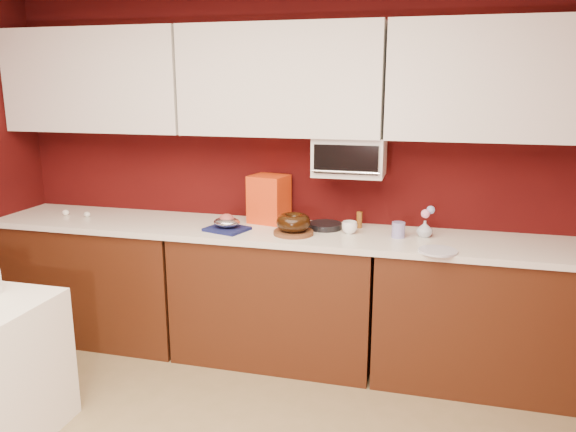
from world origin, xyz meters
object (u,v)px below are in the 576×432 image
(toaster_oven, at_px, (350,156))
(foil_ham_nest, at_px, (227,222))
(pandoro_box, at_px, (269,199))
(flower_vase, at_px, (425,228))
(bundt_cake, at_px, (293,222))
(blue_jar, at_px, (398,230))
(coffee_mug, at_px, (350,226))

(toaster_oven, xyz_separation_m, foil_ham_nest, (-0.75, -0.27, -0.42))
(toaster_oven, bearing_deg, pandoro_box, 177.93)
(foil_ham_nest, xyz_separation_m, flower_vase, (1.25, 0.17, 0.00))
(bundt_cake, relative_size, foil_ham_nest, 1.24)
(toaster_oven, distance_m, blue_jar, 0.57)
(coffee_mug, bearing_deg, flower_vase, 4.50)
(blue_jar, height_order, flower_vase, flower_vase)
(blue_jar, bearing_deg, coffee_mug, 176.95)
(bundt_cake, height_order, blue_jar, bundt_cake)
(coffee_mug, distance_m, flower_vase, 0.47)
(foil_ham_nest, xyz_separation_m, blue_jar, (1.09, 0.11, -0.01))
(foil_ham_nest, bearing_deg, bundt_cake, 2.00)
(bundt_cake, relative_size, blue_jar, 2.25)
(bundt_cake, distance_m, flower_vase, 0.82)
(flower_vase, bearing_deg, foil_ham_nest, -172.37)
(toaster_oven, relative_size, foil_ham_nest, 2.57)
(pandoro_box, distance_m, flower_vase, 1.06)
(bundt_cake, relative_size, flower_vase, 1.85)
(bundt_cake, bearing_deg, pandoro_box, 131.36)
(foil_ham_nest, relative_size, flower_vase, 1.49)
(toaster_oven, xyz_separation_m, coffee_mug, (0.03, -0.14, -0.43))
(toaster_oven, height_order, blue_jar, toaster_oven)
(toaster_oven, height_order, foil_ham_nest, toaster_oven)
(foil_ham_nest, xyz_separation_m, coffee_mug, (0.78, 0.13, -0.01))
(coffee_mug, bearing_deg, toaster_oven, 102.68)
(bundt_cake, distance_m, pandoro_box, 0.38)
(foil_ham_nest, distance_m, blue_jar, 1.10)
(flower_vase, bearing_deg, toaster_oven, 168.13)
(toaster_oven, height_order, flower_vase, toaster_oven)
(coffee_mug, xyz_separation_m, flower_vase, (0.46, 0.04, 0.01))
(toaster_oven, relative_size, coffee_mug, 4.77)
(foil_ham_nest, height_order, pandoro_box, pandoro_box)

